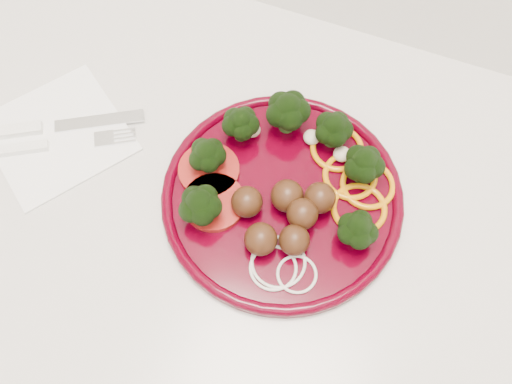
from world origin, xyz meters
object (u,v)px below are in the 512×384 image
(plate, at_px, (284,187))
(fork, at_px, (34,147))
(knife, at_px, (37,128))
(napkin, at_px, (58,135))

(plate, bearing_deg, fork, -169.75)
(knife, distance_m, fork, 0.03)
(plate, bearing_deg, napkin, -174.76)
(plate, relative_size, napkin, 1.81)
(knife, bearing_deg, fork, -97.00)
(plate, xyz_separation_m, napkin, (-0.30, -0.03, -0.02))
(plate, relative_size, knife, 1.51)
(napkin, bearing_deg, plate, 5.24)
(napkin, height_order, knife, knife)
(napkin, xyz_separation_m, knife, (-0.03, -0.00, 0.01))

